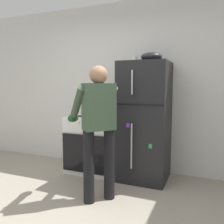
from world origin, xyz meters
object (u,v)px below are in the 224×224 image
Objects in this scene: red_pot at (102,112)px; pepper_mill at (83,109)px; refrigerator at (145,121)px; coffee_mug at (135,60)px; mixing_bowl at (151,57)px; stove_range at (94,144)px; person_cook at (98,121)px.

pepper_mill is at bearing 151.48° from red_pot.
coffee_mug reaches higher than refrigerator.
mixing_bowl is at bearing 3.80° from red_pot.
coffee_mug is 0.26m from mixing_bowl.
stove_range is at bearing -174.74° from coffee_mug.
coffee_mug reaches higher than red_pot.
coffee_mug is at bearing 164.17° from refrigerator.
red_pot is at bearing -13.92° from stove_range.
refrigerator is 0.93m from stove_range.
red_pot is at bearing 111.86° from person_cook.
coffee_mug is at bearing 79.33° from person_cook.
stove_range is 3.05× the size of mixing_bowl.
person_cook is 1.22m from coffee_mug.
person_cook is at bearing -60.26° from stove_range.
refrigerator is 0.93m from person_cook.
stove_range is 2.75× the size of red_pot.
mixing_bowl is at bearing 63.46° from person_cook.
mixing_bowl reaches higher than coffee_mug.
pepper_mill reaches higher than red_pot.
refrigerator reaches higher than red_pot.
coffee_mug is at bearing 169.01° from mixing_bowl.
refrigerator is at bearing 0.69° from stove_range.
stove_range is (-0.83, -0.01, -0.41)m from refrigerator.
coffee_mug is at bearing 11.42° from red_pot.
mixing_bowl is at bearing 0.21° from refrigerator.
coffee_mug is 0.38× the size of mixing_bowl.
refrigerator is at bearing -179.79° from mixing_bowl.
person_cook is 5.42× the size of mixing_bowl.
coffee_mug is (0.17, 0.91, 0.80)m from person_cook.
pepper_mill is (-0.78, 1.06, 0.02)m from person_cook.
mixing_bowl reaches higher than refrigerator.
coffee_mug is 1.24m from pepper_mill.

